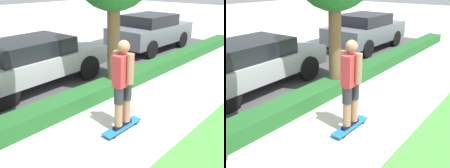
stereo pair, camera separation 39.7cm
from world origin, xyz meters
The scene contains 7 objects.
ground_plane centered at (0.00, 0.00, 0.00)m, with size 60.00×60.00×0.00m, color beige.
street_asphalt centered at (0.00, 4.20, 0.00)m, with size 18.43×5.00×0.01m.
hedge_row centered at (0.00, 1.60, 0.18)m, with size 18.43×0.60×0.37m.
skateboard centered at (-0.40, 0.10, 0.07)m, with size 1.02×0.24×0.09m.
skater_person centered at (-0.40, 0.10, 1.05)m, with size 0.51×0.46×1.79m.
parked_car_middle centered at (-0.20, 3.62, 0.76)m, with size 4.50×1.94×1.38m.
parked_car_rear centered at (5.69, 3.58, 0.82)m, with size 4.05×1.98×1.53m.
Camera 2 is at (-4.30, -2.58, 2.89)m, focal length 42.00 mm.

